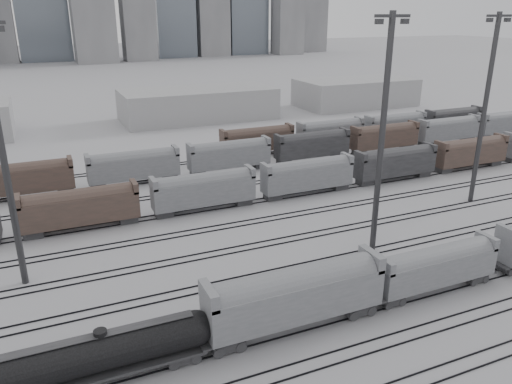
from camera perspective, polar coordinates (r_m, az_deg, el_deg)
name	(u,v)px	position (r m, az deg, el deg)	size (l,w,h in m)	color
ground	(396,308)	(51.71, 15.66, -12.67)	(900.00, 900.00, 0.00)	#B5B5BA
tracks	(307,237)	(64.21, 5.90, -5.18)	(220.00, 71.50, 0.16)	black
tank_car_b	(103,353)	(41.89, -17.11, -17.19)	(17.82, 2.97, 4.40)	#252527
hopper_car_a	(295,293)	(45.20, 4.53, -11.48)	(16.80, 3.34, 6.01)	#252527
hopper_car_b	(436,265)	(54.20, 19.91, -7.84)	(13.86, 2.75, 4.96)	#252527
light_mast_b	(3,154)	(54.34, -26.98, 3.91)	(4.29, 0.69, 26.84)	#333335
light_mast_c	(382,132)	(57.85, 14.24, 6.63)	(4.38, 0.70, 27.35)	#333335
light_mast_d	(485,106)	(79.34, 24.71, 8.88)	(4.36, 0.70, 27.23)	#333335
bg_string_near	(307,177)	(78.64, 5.89, 1.74)	(151.00, 3.00, 5.60)	gray
bg_string_mid	(312,146)	(96.74, 6.43, 5.19)	(151.00, 3.00, 5.60)	#252527
bg_string_far	(363,130)	(112.59, 12.18, 6.96)	(66.00, 3.00, 5.60)	brown
warehouse_mid	(198,104)	(135.69, -6.64, 9.96)	(40.00, 18.00, 8.00)	#9F9FA2
warehouse_right	(356,92)	(157.61, 11.31, 11.09)	(35.00, 18.00, 8.00)	#9F9FA2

